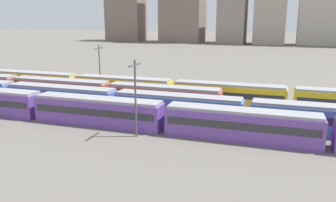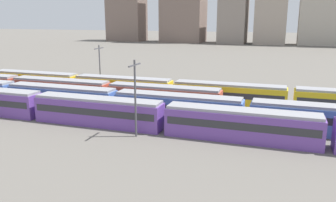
{
  "view_description": "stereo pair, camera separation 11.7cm",
  "coord_description": "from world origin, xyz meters",
  "px_view_note": "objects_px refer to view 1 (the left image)",
  "views": [
    {
      "loc": [
        42.17,
        -39.2,
        14.12
      ],
      "look_at": [
        26.61,
        7.8,
        2.04
      ],
      "focal_mm": 36.85,
      "sensor_mm": 36.0,
      "label": 1
    },
    {
      "loc": [
        42.28,
        -39.16,
        14.12
      ],
      "look_at": [
        26.61,
        7.8,
        2.04
      ],
      "focal_mm": 36.85,
      "sensor_mm": 36.0,
      "label": 2
    }
  ],
  "objects_px": {
    "train_track_3": "(229,95)",
    "train_track_1": "(178,107)",
    "train_track_0": "(241,125)",
    "catenary_pole_1": "(100,66)",
    "train_track_2": "(61,90)",
    "catenary_pole_0": "(135,95)"
  },
  "relations": [
    {
      "from": "catenary_pole_1",
      "to": "catenary_pole_0",
      "type": "bearing_deg",
      "value": -51.82
    },
    {
      "from": "train_track_0",
      "to": "train_track_3",
      "type": "xyz_separation_m",
      "value": [
        -3.82,
        15.6,
        0.0
      ]
    },
    {
      "from": "catenary_pole_1",
      "to": "train_track_1",
      "type": "bearing_deg",
      "value": -34.1
    },
    {
      "from": "train_track_0",
      "to": "train_track_3",
      "type": "bearing_deg",
      "value": 103.77
    },
    {
      "from": "train_track_0",
      "to": "train_track_2",
      "type": "bearing_deg",
      "value": 162.04
    },
    {
      "from": "catenary_pole_0",
      "to": "catenary_pole_1",
      "type": "relative_size",
      "value": 1.03
    },
    {
      "from": "train_track_2",
      "to": "catenary_pole_1",
      "type": "xyz_separation_m",
      "value": [
        3.31,
        7.96,
        3.14
      ]
    },
    {
      "from": "train_track_3",
      "to": "train_track_1",
      "type": "bearing_deg",
      "value": -117.95
    },
    {
      "from": "train_track_1",
      "to": "catenary_pole_0",
      "type": "bearing_deg",
      "value": -109.76
    },
    {
      "from": "train_track_3",
      "to": "catenary_pole_1",
      "type": "height_order",
      "value": "catenary_pole_1"
    },
    {
      "from": "train_track_0",
      "to": "train_track_3",
      "type": "distance_m",
      "value": 16.06
    },
    {
      "from": "train_track_0",
      "to": "catenary_pole_1",
      "type": "xyz_separation_m",
      "value": [
        -28.77,
        18.36,
        3.14
      ]
    },
    {
      "from": "catenary_pole_0",
      "to": "catenary_pole_1",
      "type": "height_order",
      "value": "catenary_pole_0"
    },
    {
      "from": "catenary_pole_0",
      "to": "catenary_pole_1",
      "type": "xyz_separation_m",
      "value": [
        -16.58,
        21.09,
        -0.15
      ]
    },
    {
      "from": "train_track_2",
      "to": "catenary_pole_0",
      "type": "relative_size",
      "value": 5.98
    },
    {
      "from": "train_track_2",
      "to": "train_track_3",
      "type": "relative_size",
      "value": 0.6
    },
    {
      "from": "train_track_0",
      "to": "train_track_2",
      "type": "height_order",
      "value": "same"
    },
    {
      "from": "train_track_2",
      "to": "catenary_pole_0",
      "type": "xyz_separation_m",
      "value": [
        19.89,
        -13.13,
        3.3
      ]
    },
    {
      "from": "catenary_pole_0",
      "to": "train_track_1",
      "type": "bearing_deg",
      "value": 70.24
    },
    {
      "from": "train_track_0",
      "to": "catenary_pole_0",
      "type": "height_order",
      "value": "catenary_pole_0"
    },
    {
      "from": "train_track_1",
      "to": "train_track_2",
      "type": "bearing_deg",
      "value": 167.12
    },
    {
      "from": "train_track_1",
      "to": "train_track_3",
      "type": "height_order",
      "value": "same"
    }
  ]
}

